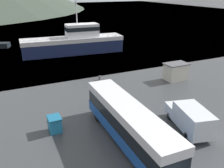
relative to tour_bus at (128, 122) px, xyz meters
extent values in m
plane|color=slate|center=(-0.90, 136.56, -1.90)|extent=(240.00, 240.00, 0.00)
cube|color=#194799|center=(0.00, -0.01, -0.94)|extent=(2.82, 13.05, 1.03)
cube|color=black|center=(0.00, -0.01, 0.16)|extent=(2.77, 12.79, 1.18)
cube|color=silver|center=(0.00, -0.01, 1.12)|extent=(2.82, 13.05, 0.74)
cube|color=black|center=(0.18, 6.50, -0.04)|extent=(2.17, 0.12, 1.59)
cylinder|color=black|center=(-0.95, 4.56, -1.45)|extent=(0.33, 0.91, 0.90)
cylinder|color=black|center=(1.21, 4.50, -1.45)|extent=(0.33, 0.91, 0.90)
cylinder|color=black|center=(0.95, -4.59, -1.45)|extent=(0.33, 0.91, 0.90)
cube|color=silver|center=(5.99, -1.24, -0.55)|extent=(3.09, 4.53, 2.01)
cube|color=silver|center=(6.68, 1.63, -1.00)|extent=(2.54, 2.23, 1.10)
cube|color=black|center=(6.47, 0.79, -0.10)|extent=(1.82, 0.49, 0.70)
cylinder|color=black|center=(5.67, 1.63, -1.55)|extent=(0.38, 0.73, 0.70)
cylinder|color=black|center=(7.58, 1.17, -1.55)|extent=(0.38, 0.73, 0.70)
cylinder|color=black|center=(4.81, -1.93, -1.55)|extent=(0.38, 0.73, 0.70)
cylinder|color=black|center=(6.72, -2.39, -1.55)|extent=(0.38, 0.73, 0.70)
cube|color=#19234C|center=(4.92, 31.40, -0.31)|extent=(19.80, 5.99, 3.18)
cube|color=silver|center=(4.92, 31.40, 0.88)|extent=(20.00, 6.05, 0.80)
cube|color=silver|center=(6.86, 31.24, 2.53)|extent=(6.48, 3.56, 2.50)
cube|color=black|center=(6.86, 31.24, 2.90)|extent=(6.61, 3.66, 0.75)
cylinder|color=#B2B2B7|center=(5.93, 31.32, 6.59)|extent=(0.20, 0.20, 5.63)
cube|color=teal|center=(-5.20, 4.37, -1.25)|extent=(1.06, 1.31, 1.31)
cube|color=#1A5F86|center=(-5.20, 4.37, -0.52)|extent=(1.16, 1.44, 0.15)
cube|color=beige|center=(13.62, 10.62, -0.76)|extent=(2.99, 2.02, 2.28)
cube|color=#4C4C51|center=(13.62, 10.62, 0.43)|extent=(3.29, 2.22, 0.12)
cylinder|color=#4C4C51|center=(3.76, 15.11, -1.70)|extent=(0.30, 0.30, 0.41)
sphere|color=#4C4C51|center=(3.76, 15.11, -1.40)|extent=(0.34, 0.34, 0.34)
camera|label=1|loc=(-8.99, -15.83, 10.57)|focal=40.00mm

